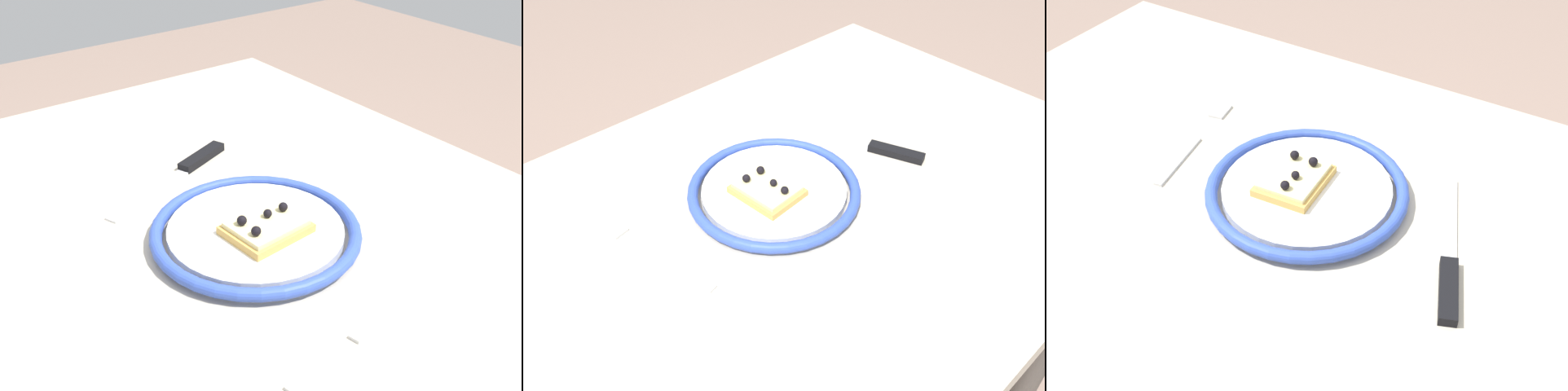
{
  "view_description": "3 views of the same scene",
  "coord_description": "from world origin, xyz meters",
  "views": [
    {
      "loc": [
        -0.49,
        0.4,
        1.14
      ],
      "look_at": [
        0.04,
        0.0,
        0.75
      ],
      "focal_mm": 43.11,
      "sensor_mm": 36.0,
      "label": 1
    },
    {
      "loc": [
        -0.41,
        -0.44,
        1.25
      ],
      "look_at": [
        0.01,
        0.01,
        0.73
      ],
      "focal_mm": 38.72,
      "sensor_mm": 36.0,
      "label": 2
    },
    {
      "loc": [
        0.35,
        -0.52,
        1.26
      ],
      "look_at": [
        0.02,
        0.03,
        0.72
      ],
      "focal_mm": 46.8,
      "sensor_mm": 36.0,
      "label": 3
    }
  ],
  "objects": [
    {
      "name": "dining_table",
      "position": [
        0.0,
        0.0,
        0.62
      ],
      "size": [
        1.11,
        0.73,
        0.71
      ],
      "color": "#BCB29E",
      "rests_on": "ground_plane"
    },
    {
      "name": "fork",
      "position": [
        -0.18,
        0.05,
        0.71
      ],
      "size": [
        0.06,
        0.2,
        0.0
      ],
      "color": "silver",
      "rests_on": "dining_table"
    },
    {
      "name": "knife",
      "position": [
        0.21,
        0.01,
        0.71
      ],
      "size": [
        0.11,
        0.23,
        0.01
      ],
      "color": "silver",
      "rests_on": "dining_table"
    },
    {
      "name": "pizza_slice_near",
      "position": [
        -0.01,
        0.03,
        0.73
      ],
      "size": [
        0.08,
        0.1,
        0.03
      ],
      "color": "tan",
      "rests_on": "plate"
    },
    {
      "name": "plate",
      "position": [
        0.01,
        0.03,
        0.72
      ],
      "size": [
        0.25,
        0.25,
        0.02
      ],
      "color": "white",
      "rests_on": "dining_table"
    }
  ]
}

